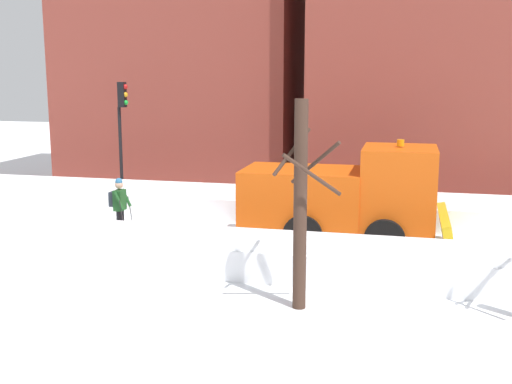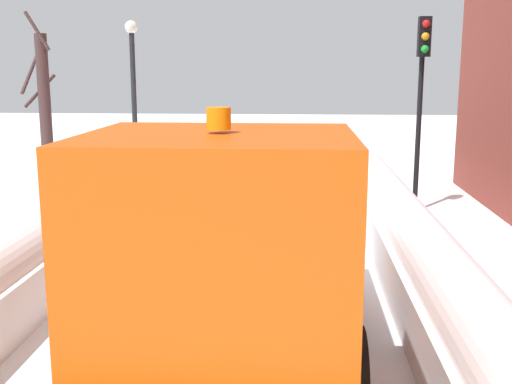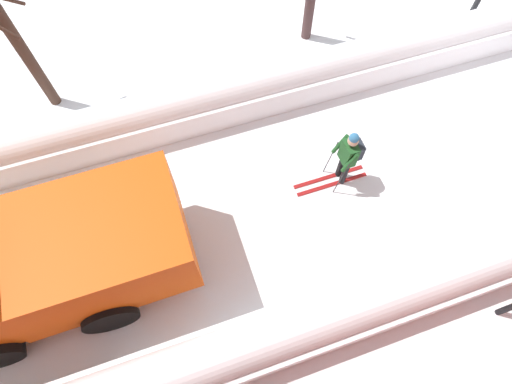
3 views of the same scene
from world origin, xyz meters
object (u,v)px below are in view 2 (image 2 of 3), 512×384
object	(u,v)px
plow_truck	(237,253)
traffic_light_pole	(422,78)
skier	(245,182)
street_lamp	(133,78)
bare_tree_near	(45,122)

from	to	relation	value
plow_truck	traffic_light_pole	world-z (taller)	traffic_light_pole
skier	street_lamp	bearing A→B (deg)	-57.02
street_lamp	bare_tree_near	world-z (taller)	street_lamp
traffic_light_pole	bare_tree_near	world-z (taller)	bare_tree_near
plow_truck	bare_tree_near	xyz separation A→B (m)	(5.30, -7.86, 0.71)
plow_truck	bare_tree_near	size ratio (longest dim) A/B	1.27
traffic_light_pole	bare_tree_near	distance (m)	8.87
street_lamp	bare_tree_near	xyz separation A→B (m)	(0.74, 5.20, -0.93)
skier	plow_truck	bearing A→B (deg)	94.32
skier	bare_tree_near	bearing A→B (deg)	-12.09
plow_truck	street_lamp	world-z (taller)	street_lamp
skier	bare_tree_near	distance (m)	5.03
bare_tree_near	plow_truck	bearing A→B (deg)	123.98
plow_truck	skier	distance (m)	6.87
plow_truck	traffic_light_pole	size ratio (longest dim) A/B	1.30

